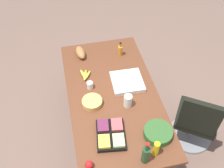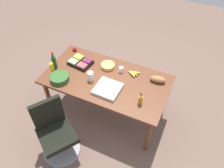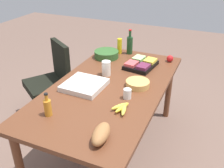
{
  "view_description": "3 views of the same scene",
  "coord_description": "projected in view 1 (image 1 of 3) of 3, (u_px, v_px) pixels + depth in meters",
  "views": [
    {
      "loc": [
        -1.87,
        0.43,
        3.08
      ],
      "look_at": [
        0.11,
        -0.01,
        0.85
      ],
      "focal_mm": 41.87,
      "sensor_mm": 36.0,
      "label": 1
    },
    {
      "loc": [
        1.09,
        -2.14,
        3.15
      ],
      "look_at": [
        0.14,
        -0.08,
        0.82
      ],
      "focal_mm": 35.1,
      "sensor_mm": 36.0,
      "label": 2
    },
    {
      "loc": [
        1.98,
        0.89,
        1.99
      ],
      "look_at": [
        -0.0,
        0.03,
        0.82
      ],
      "focal_mm": 41.44,
      "sensor_mm": 36.0,
      "label": 3
    }
  ],
  "objects": [
    {
      "name": "banana_bunch",
      "position": [
        85.0,
        75.0,
        3.15
      ],
      "size": [
        0.2,
        0.15,
        0.04
      ],
      "color": "yellow",
      "rests_on": "conference_table"
    },
    {
      "name": "ground_plane",
      "position": [
        113.0,
        131.0,
        3.57
      ],
      "size": [
        10.0,
        10.0,
        0.0
      ],
      "primitive_type": "plane",
      "color": "#74594D"
    },
    {
      "name": "fruit_platter",
      "position": [
        111.0,
        134.0,
        2.59
      ],
      "size": [
        0.39,
        0.33,
        0.07
      ],
      "color": "black",
      "rests_on": "conference_table"
    },
    {
      "name": "conference_table",
      "position": [
        113.0,
        98.0,
        3.04
      ],
      "size": [
        1.92,
        1.02,
        0.8
      ],
      "color": "brown",
      "rests_on": "ground"
    },
    {
      "name": "chip_bowl",
      "position": [
        92.0,
        102.0,
        2.86
      ],
      "size": [
        0.27,
        0.27,
        0.06
      ],
      "primitive_type": "cylinder",
      "rotation": [
        0.0,
        0.0,
        0.22
      ],
      "color": "#DAA859",
      "rests_on": "conference_table"
    },
    {
      "name": "office_chair",
      "position": [
        195.0,
        123.0,
        3.22
      ],
      "size": [
        0.67,
        0.67,
        0.96
      ],
      "color": "gray",
      "rests_on": "ground"
    },
    {
      "name": "paper_cup",
      "position": [
        90.0,
        85.0,
        3.01
      ],
      "size": [
        0.07,
        0.07,
        0.09
      ],
      "primitive_type": "cylinder",
      "rotation": [
        0.0,
        0.0,
        0.05
      ],
      "color": "white",
      "rests_on": "conference_table"
    },
    {
      "name": "salad_bowl",
      "position": [
        158.0,
        133.0,
        2.59
      ],
      "size": [
        0.34,
        0.34,
        0.08
      ],
      "primitive_type": "cylinder",
      "rotation": [
        0.0,
        0.0,
        0.2
      ],
      "color": "#325E2A",
      "rests_on": "conference_table"
    },
    {
      "name": "apple_red",
      "position": [
        89.0,
        165.0,
        2.37
      ],
      "size": [
        0.08,
        0.08,
        0.08
      ],
      "primitive_type": "sphere",
      "rotation": [
        0.0,
        0.0,
        0.03
      ],
      "color": "red",
      "rests_on": "conference_table"
    },
    {
      "name": "dressing_bottle",
      "position": [
        120.0,
        50.0,
        3.38
      ],
      "size": [
        0.07,
        0.07,
        0.2
      ],
      "color": "orange",
      "rests_on": "conference_table"
    },
    {
      "name": "wine_bottle",
      "position": [
        146.0,
        154.0,
        2.35
      ],
      "size": [
        0.08,
        0.08,
        0.3
      ],
      "color": "#1C4322",
      "rests_on": "conference_table"
    },
    {
      "name": "mustard_bottle",
      "position": [
        156.0,
        149.0,
        2.41
      ],
      "size": [
        0.07,
        0.07,
        0.19
      ],
      "primitive_type": "cylinder",
      "rotation": [
        0.0,
        0.0,
        -0.26
      ],
      "color": "yellow",
      "rests_on": "conference_table"
    },
    {
      "name": "bread_loaf",
      "position": [
        80.0,
        53.0,
        3.39
      ],
      "size": [
        0.25,
        0.14,
        0.1
      ],
      "primitive_type": "ellipsoid",
      "rotation": [
        0.0,
        0.0,
        0.13
      ],
      "color": "#A56D3E",
      "rests_on": "conference_table"
    },
    {
      "name": "pizza_box",
      "position": [
        127.0,
        82.0,
        3.08
      ],
      "size": [
        0.37,
        0.37,
        0.05
      ],
      "primitive_type": "cube",
      "rotation": [
        0.0,
        0.0,
        -0.03
      ],
      "color": "silver",
      "rests_on": "conference_table"
    },
    {
      "name": "mayo_jar",
      "position": [
        128.0,
        101.0,
        2.82
      ],
      "size": [
        0.1,
        0.1,
        0.15
      ],
      "primitive_type": "cylinder",
      "rotation": [
        0.0,
        0.0,
        -0.12
      ],
      "color": "white",
      "rests_on": "conference_table"
    }
  ]
}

